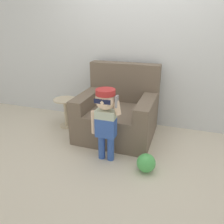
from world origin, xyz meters
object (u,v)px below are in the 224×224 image
at_px(armchair, 118,112).
at_px(side_table, 66,110).
at_px(toy_ball, 146,163).
at_px(person_child, 106,114).

xyz_separation_m(armchair, side_table, (-0.86, -0.03, -0.06)).
bearing_deg(armchair, side_table, -178.11).
bearing_deg(toy_ball, person_child, 170.66).
relative_size(armchair, person_child, 1.18).
bearing_deg(toy_ball, side_table, 152.44).
relative_size(armchair, toy_ball, 4.95).
bearing_deg(armchair, person_child, -85.09).
bearing_deg(person_child, armchair, 94.91).
xyz_separation_m(armchair, person_child, (0.06, -0.69, 0.25)).
xyz_separation_m(side_table, toy_ball, (1.43, -0.75, -0.17)).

